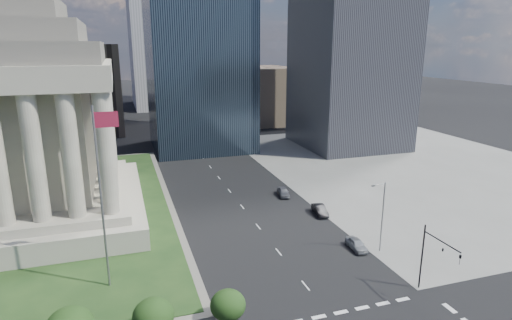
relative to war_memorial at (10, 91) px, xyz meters
name	(u,v)px	position (x,y,z in m)	size (l,w,h in m)	color
ground	(191,144)	(34.00, 52.00, -21.40)	(500.00, 500.00, 0.00)	black
sidewalk_ne	(413,166)	(80.00, 12.00, -21.38)	(68.00, 90.00, 0.03)	slate
war_memorial	(10,91)	(0.00, 0.00, 0.00)	(34.00, 34.00, 39.00)	gray
flagpole	(102,189)	(12.17, -24.00, -8.29)	(2.52, 0.24, 20.00)	slate
midrise_glass	(198,36)	(36.00, 47.00, 8.60)	(26.00, 26.00, 60.00)	black
building_filler_ne	(262,94)	(66.00, 82.00, -11.40)	(20.00, 30.00, 20.00)	brown
building_filler_nw	(83,89)	(4.00, 82.00, -7.40)	(24.00, 30.00, 28.00)	brown
traffic_signal_ne	(434,254)	(46.50, -34.30, -16.15)	(0.30, 5.74, 8.00)	black
street_lamp_north	(382,213)	(47.33, -23.00, -15.74)	(2.13, 0.22, 10.00)	slate
parked_sedan_near	(357,244)	(44.68, -21.56, -20.65)	(1.78, 4.42, 1.50)	gray
parked_sedan_mid	(320,210)	(45.50, -8.42, -20.61)	(1.67, 4.80, 1.58)	black
parked_sedan_far	(284,192)	(43.00, 1.98, -20.61)	(1.86, 4.63, 1.58)	slate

